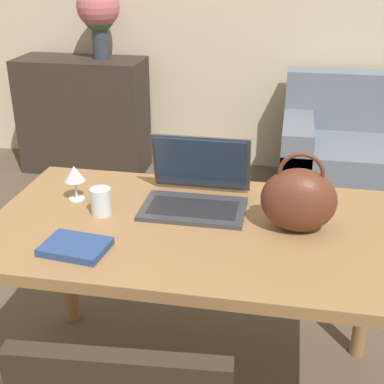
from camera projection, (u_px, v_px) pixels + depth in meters
The scene contains 8 objects.
dining_table at pixel (196, 247), 1.85m from camera, with size 1.42×0.80×0.75m.
sideboard at pixel (84, 115), 4.08m from camera, with size 0.94×0.40×0.86m.
laptop at pixel (197, 187), 1.94m from camera, with size 0.37×0.30×0.24m.
drinking_glass at pixel (101, 202), 1.86m from camera, with size 0.07×0.07×0.10m.
wine_glass at pixel (75, 175), 1.95m from camera, with size 0.08×0.08×0.13m.
handbag at pixel (299, 199), 1.73m from camera, with size 0.25×0.16×0.27m.
flower_vase at pixel (98, 12), 3.77m from camera, with size 0.30×0.30×0.51m.
book at pixel (75, 247), 1.65m from camera, with size 0.21×0.17×0.02m.
Camera 1 is at (0.37, -0.97, 1.61)m, focal length 50.00 mm.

